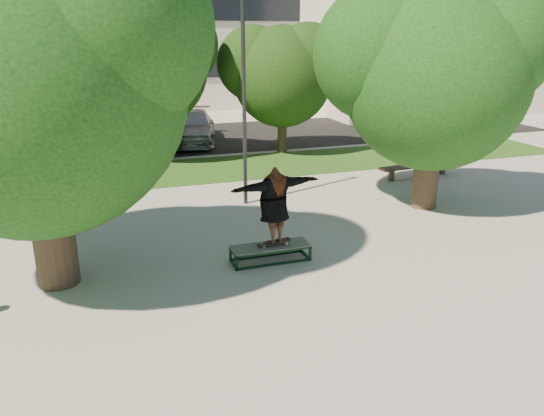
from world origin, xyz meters
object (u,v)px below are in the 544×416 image
object	(u,v)px
car_silver_a	(88,135)
lamppost	(244,100)
bench	(418,166)
car_grey	(125,136)
tree_left	(25,66)
tree_right	(432,67)
grind_box	(270,253)
car_silver_b	(192,127)
car_dark	(53,133)

from	to	relation	value
car_silver_a	lamppost	bearing A→B (deg)	-74.35
bench	car_grey	xyz separation A→B (m)	(-9.76, 7.50, 0.36)
tree_left	tree_right	distance (m)	10.41
tree_right	lamppost	world-z (taller)	tree_right
lamppost	grind_box	size ratio (longest dim) A/B	3.39
tree_left	car_silver_a	world-z (taller)	tree_left
grind_box	car_silver_b	size ratio (longest dim) A/B	0.35
tree_right	tree_left	bearing A→B (deg)	-168.97
bench	grind_box	bearing A→B (deg)	-150.27
tree_left	car_silver_a	distance (m)	14.24
lamppost	bench	world-z (taller)	lamppost
tree_left	car_silver_b	bearing A→B (deg)	68.35
car_grey	car_silver_b	world-z (taller)	car_grey
grind_box	car_dark	xyz separation A→B (m)	(-5.36, 14.90, 0.51)
tree_left	car_dark	size ratio (longest dim) A/B	1.68
car_dark	grind_box	bearing A→B (deg)	-66.17
tree_right	car_grey	world-z (taller)	tree_right
tree_left	lamppost	size ratio (longest dim) A/B	1.16
bench	car_grey	bearing A→B (deg)	136.43
tree_right	car_silver_a	size ratio (longest dim) A/B	1.68
car_dark	car_grey	xyz separation A→B (m)	(3.00, -2.07, 0.07)
tree_left	bench	bearing A→B (deg)	22.14
tree_left	lamppost	xyz separation A→B (m)	(5.29, 3.91, -1.27)
lamppost	car_silver_b	size ratio (longest dim) A/B	1.20
car_silver_a	car_grey	xyz separation A→B (m)	(1.50, -1.30, 0.11)
bench	car_silver_a	bearing A→B (deg)	135.94
lamppost	grind_box	distance (m)	5.29
tree_right	car_silver_b	xyz separation A→B (m)	(-4.72, 11.85, -3.36)
lamppost	bench	distance (m)	7.37
tree_right	car_silver_b	bearing A→B (deg)	111.70
car_dark	car_silver_b	world-z (taller)	car_silver_b
tree_right	grind_box	size ratio (longest dim) A/B	3.62
car_silver_a	car_grey	world-z (taller)	car_grey
tree_left	lamppost	distance (m)	6.70
lamppost	car_silver_b	distance (m)	10.23
tree_right	grind_box	world-z (taller)	tree_right
tree_left	car_silver_a	xyz separation A→B (m)	(0.79, 13.71, -3.76)
car_grey	car_dark	bearing A→B (deg)	138.48
grind_box	bench	distance (m)	9.13
lamppost	car_silver_a	world-z (taller)	lamppost
tree_right	car_grey	distance (m)	13.50
bench	car_silver_b	xyz separation A→B (m)	(-6.56, 8.94, 0.33)
car_silver_a	car_dark	distance (m)	1.68
tree_right	lamppost	size ratio (longest dim) A/B	1.07
grind_box	car_silver_a	xyz separation A→B (m)	(-3.86, 14.14, 0.47)
tree_right	car_silver_b	distance (m)	13.19
car_grey	car_silver_b	size ratio (longest dim) A/B	1.09
tree_right	car_silver_b	size ratio (longest dim) A/B	1.28
car_dark	car_silver_a	bearing A→B (deg)	-22.87
tree_left	tree_right	xyz separation A→B (m)	(10.21, 1.99, -0.33)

